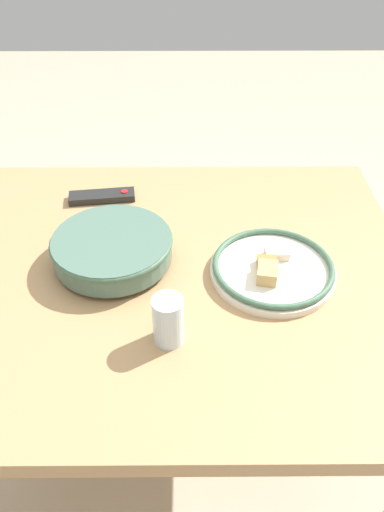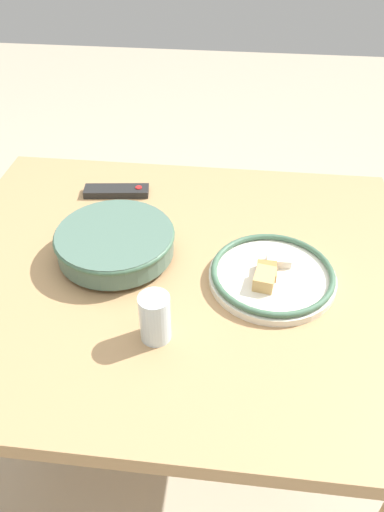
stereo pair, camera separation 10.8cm
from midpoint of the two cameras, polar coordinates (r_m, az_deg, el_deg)
The scene contains 6 objects.
ground_plane at distance 1.76m, azimuth 0.20°, elevation -20.09°, with size 8.00×8.00×0.00m, color #B7A88E.
dining_table at distance 1.24m, azimuth 0.27°, elevation -4.59°, with size 1.14×0.96×0.75m.
noodle_bowl at distance 1.19m, azimuth -6.21°, elevation 1.52°, with size 0.29×0.29×0.07m.
food_plate at distance 1.15m, azimuth 11.80°, elevation -2.26°, with size 0.29×0.29×0.05m.
tv_remote at distance 1.44m, azimuth -6.47°, elevation 7.32°, with size 0.19×0.07×0.02m.
drinking_glass at distance 0.98m, azimuth -1.04°, elevation -7.21°, with size 0.06×0.06×0.11m.
Camera 2 is at (0.15, -0.88, 1.52)m, focal length 35.00 mm.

